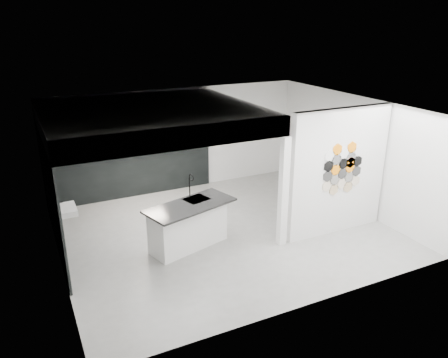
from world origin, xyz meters
TOP-DOWN VIEW (x-y plane):
  - floor at (0.00, 0.00)m, footprint 7.00×6.00m
  - partition_panel at (2.23, -1.00)m, footprint 2.45×0.15m
  - bay_clad_back at (-1.30, 2.97)m, footprint 4.40×0.04m
  - bay_clad_left at (-3.47, 1.00)m, footprint 0.04×4.00m
  - bulkhead at (-1.30, 1.00)m, footprint 4.40×4.00m
  - corner_column at (0.82, -1.00)m, footprint 0.16×0.16m
  - fascia_beam at (-1.30, -0.92)m, footprint 4.40×0.16m
  - wall_basin at (-3.24, 0.80)m, footprint 0.40×0.60m
  - display_shelf at (-1.20, 2.87)m, footprint 3.00×0.15m
  - kitchen_island at (-0.99, -0.25)m, footprint 2.01×1.31m
  - stockpot at (-2.22, 2.87)m, footprint 0.25×0.25m
  - kettle at (-0.38, 2.87)m, footprint 0.21×0.21m
  - glass_bowl at (0.15, 2.87)m, footprint 0.16×0.16m
  - glass_vase at (0.15, 2.87)m, footprint 0.14×0.14m
  - bottle_dark at (-1.50, 2.87)m, footprint 0.08×0.08m
  - utensil_cup at (-2.05, 2.87)m, footprint 0.12×0.12m
  - hex_tile_cluster at (2.26, -1.09)m, footprint 1.04×0.02m

SIDE VIEW (x-z plane):
  - floor at x=0.00m, z-range -0.01..0.00m
  - kitchen_island at x=-0.99m, z-range -0.24..1.25m
  - wall_basin at x=-3.24m, z-range 0.79..0.91m
  - bay_clad_back at x=-1.30m, z-range 0.00..2.35m
  - bay_clad_left at x=-3.47m, z-range 0.00..2.35m
  - corner_column at x=0.82m, z-range 0.00..2.35m
  - display_shelf at x=-1.20m, z-range 1.28..1.32m
  - glass_bowl at x=0.15m, z-range 1.32..1.43m
  - utensil_cup at x=-2.05m, z-range 1.32..1.43m
  - kettle at x=-0.38m, z-range 1.32..1.47m
  - glass_vase at x=0.15m, z-range 1.32..1.47m
  - bottle_dark at x=-1.50m, z-range 1.32..1.48m
  - partition_panel at x=2.23m, z-range 0.00..2.80m
  - stockpot at x=-2.22m, z-range 1.32..1.49m
  - hex_tile_cluster at x=2.26m, z-range 0.92..2.09m
  - bulkhead at x=-1.30m, z-range 2.35..2.75m
  - fascia_beam at x=-1.30m, z-range 2.35..2.75m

